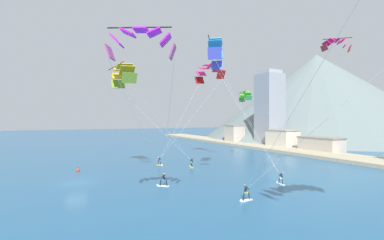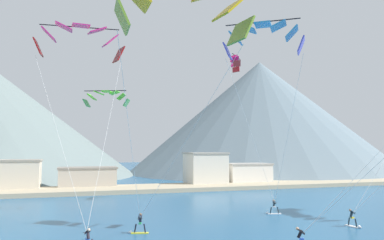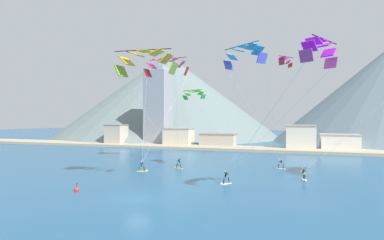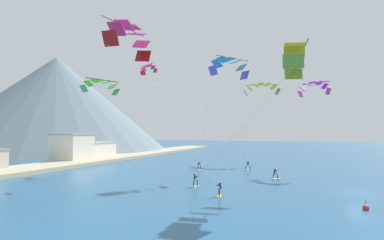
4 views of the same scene
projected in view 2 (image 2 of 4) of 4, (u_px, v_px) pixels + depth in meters
The scene contains 14 objects.
kitesurfer_near_trail at pixel (138, 227), 31.63m from camera, with size 1.78×0.87×1.72m.
kitesurfer_mid_center at pixel (272, 210), 41.15m from camera, with size 1.78×0.86×1.63m.
kitesurfer_far_right at pixel (354, 222), 34.11m from camera, with size 0.67×1.78×1.71m.
parafoil_kite_near_trail at pixel (185, 4), 21.54m from camera, with size 8.11×13.36×15.38m.
parafoil_kite_mid_center at pixel (263, 36), 34.56m from camera, with size 8.26×9.48×17.46m.
parafoil_kite_far_left at pixel (80, 38), 37.62m from camera, with size 8.83×12.08×18.44m.
parafoil_kite_distant_high_outer at pixel (235, 62), 52.96m from camera, with size 2.75×4.35×1.97m.
parafoil_kite_distant_low_drift at pixel (107, 96), 44.58m from camera, with size 5.56×3.23×1.92m.
shoreline_strip at pixel (123, 189), 63.81m from camera, with size 180.00×10.00×0.70m, color tan.
shore_building_harbour_front at pixel (14, 176), 62.50m from camera, with size 8.44×5.78×5.42m.
shore_building_quay_east at pixel (87, 178), 66.86m from camera, with size 10.23×5.50×3.98m.
shore_building_quay_west at pixel (247, 174), 76.05m from camera, with size 9.17×5.89×4.32m.
shore_building_old_town at pixel (205, 169), 73.14m from camera, with size 7.41×7.26×6.55m.
mountain_peak_central_summit at pixel (260, 117), 120.05m from camera, with size 83.73×83.73×35.46m.
Camera 2 is at (-8.57, -13.47, 7.03)m, focal length 35.00 mm.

